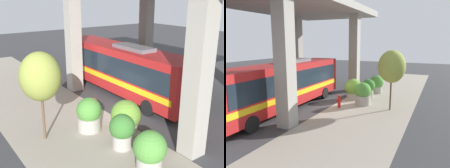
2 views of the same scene
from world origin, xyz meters
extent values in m
plane|color=#38383A|center=(0.00, 0.00, 0.00)|extent=(80.00, 80.00, 0.00)
cube|color=gray|center=(-3.00, 0.00, 0.01)|extent=(6.00, 40.00, 0.02)
cube|color=#9E998E|center=(0.50, -5.49, 3.85)|extent=(0.90, 0.90, 7.70)
cube|color=#9E998E|center=(0.50, 5.49, 3.85)|extent=(0.90, 0.90, 7.70)
cube|color=#9E998E|center=(7.50, 5.49, 3.85)|extent=(0.90, 0.90, 7.70)
cube|color=#B21E1E|center=(2.84, 2.78, 1.94)|extent=(2.44, 12.46, 2.98)
cube|color=#19232D|center=(2.84, 2.78, 2.30)|extent=(2.48, 11.46, 1.31)
cube|color=yellow|center=(2.84, 2.78, 1.35)|extent=(2.48, 11.84, 0.36)
cube|color=slate|center=(2.84, 1.53, 3.55)|extent=(1.22, 3.12, 0.24)
cylinder|color=black|center=(1.70, 7.14, 0.50)|extent=(0.28, 1.00, 1.00)
cylinder|color=black|center=(3.98, 7.14, 0.50)|extent=(0.28, 1.00, 1.00)
cylinder|color=black|center=(1.70, -1.27, 0.50)|extent=(0.28, 1.00, 1.00)
cylinder|color=black|center=(3.98, -1.27, 0.50)|extent=(0.28, 1.00, 1.00)
cylinder|color=red|center=(-0.71, 0.78, 0.42)|extent=(0.23, 0.23, 0.84)
sphere|color=red|center=(-0.71, 0.78, 0.91)|extent=(0.22, 0.22, 0.22)
cylinder|color=red|center=(-0.89, 0.78, 0.55)|extent=(0.14, 0.11, 0.11)
cylinder|color=red|center=(-0.54, 0.78, 0.55)|extent=(0.14, 0.11, 0.11)
cylinder|color=#9E998E|center=(-2.07, -0.84, 0.39)|extent=(1.26, 1.26, 0.78)
sphere|color=#4C8C38|center=(-2.07, -0.84, 1.14)|extent=(1.33, 1.33, 1.33)
sphere|color=#BF334C|center=(-1.91, -0.96, 0.96)|extent=(0.44, 0.44, 0.44)
cylinder|color=#9E998E|center=(-1.75, -3.28, 0.37)|extent=(0.93, 0.93, 0.75)
sphere|color=#38722D|center=(-1.75, -3.28, 1.08)|extent=(1.22, 1.22, 1.22)
sphere|color=orange|center=(-1.64, -3.37, 0.88)|extent=(0.32, 0.32, 0.32)
cylinder|color=#9E998E|center=(-1.94, -5.35, 0.35)|extent=(1.07, 1.07, 0.69)
sphere|color=#4C8C38|center=(-1.94, -5.35, 1.08)|extent=(1.39, 1.39, 1.39)
sphere|color=#993F8C|center=(-1.81, -5.46, 0.84)|extent=(0.37, 0.37, 0.37)
cylinder|color=#9E998E|center=(-0.70, -2.22, 0.30)|extent=(1.24, 1.24, 0.59)
sphere|color=olive|center=(-0.70, -2.22, 1.02)|extent=(1.56, 1.56, 1.56)
sphere|color=#BF334C|center=(-0.55, -2.34, 0.76)|extent=(0.43, 0.43, 0.43)
cylinder|color=brown|center=(-4.36, -0.36, 1.33)|extent=(0.12, 0.12, 2.66)
ellipsoid|color=olive|center=(-4.36, -0.36, 3.25)|extent=(1.97, 1.97, 2.36)
camera|label=1|loc=(-8.92, -12.53, 6.96)|focal=45.00mm
camera|label=2|loc=(-7.55, 15.41, 5.00)|focal=35.00mm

